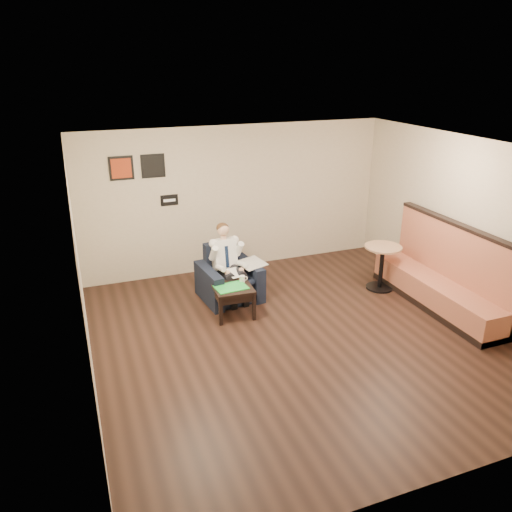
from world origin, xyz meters
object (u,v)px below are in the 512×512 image
object	(u,v)px
armchair	(229,274)
green_folder	(231,287)
banquette	(441,267)
seated_man	(232,267)
side_table	(233,301)
cafe_table	(381,268)
coffee_mug	(242,279)
smartphone	(233,282)

from	to	relation	value
armchair	green_folder	bearing A→B (deg)	-111.57
banquette	seated_man	bearing A→B (deg)	156.06
side_table	cafe_table	world-z (taller)	cafe_table
armchair	coffee_mug	distance (m)	0.50
smartphone	coffee_mug	bearing A→B (deg)	-7.10
green_folder	banquette	world-z (taller)	banquette
smartphone	cafe_table	bearing A→B (deg)	9.67
smartphone	banquette	xyz separation A→B (m)	(3.26, -1.09, 0.20)
banquette	cafe_table	world-z (taller)	banquette
armchair	coffee_mug	world-z (taller)	armchair
armchair	cafe_table	size ratio (longest dim) A/B	1.15
green_folder	seated_man	bearing A→B (deg)	69.85
green_folder	coffee_mug	xyz separation A→B (m)	(0.24, 0.14, 0.05)
smartphone	cafe_table	world-z (taller)	cafe_table
side_table	green_folder	world-z (taller)	green_folder
seated_man	banquette	bearing A→B (deg)	-30.00
green_folder	coffee_mug	size ratio (longest dim) A/B	4.74
side_table	smartphone	distance (m)	0.32
armchair	green_folder	distance (m)	0.65
side_table	cafe_table	xyz separation A→B (m)	(2.83, 0.01, 0.16)
banquette	cafe_table	size ratio (longest dim) A/B	3.36
cafe_table	side_table	bearing A→B (deg)	-179.85
coffee_mug	cafe_table	bearing A→B (deg)	-2.53
armchair	smartphone	size ratio (longest dim) A/B	6.04
side_table	smartphone	bearing A→B (deg)	69.48
armchair	coffee_mug	xyz separation A→B (m)	(0.07, -0.49, 0.10)
green_folder	smartphone	bearing A→B (deg)	62.87
banquette	green_folder	bearing A→B (deg)	165.03
armchair	side_table	xyz separation A→B (m)	(-0.14, -0.61, -0.21)
green_folder	side_table	bearing A→B (deg)	30.53
coffee_mug	smartphone	distance (m)	0.16
banquette	cafe_table	bearing A→B (deg)	118.37
seated_man	armchair	bearing A→B (deg)	90.00
armchair	smartphone	bearing A→B (deg)	-105.78
banquette	cafe_table	distance (m)	1.09
seated_man	cafe_table	distance (m)	2.73
coffee_mug	banquette	world-z (taller)	banquette
side_table	banquette	world-z (taller)	banquette
seated_man	cafe_table	world-z (taller)	seated_man
coffee_mug	smartphone	world-z (taller)	coffee_mug
armchair	coffee_mug	bearing A→B (deg)	-88.02
cafe_table	banquette	bearing A→B (deg)	-61.63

